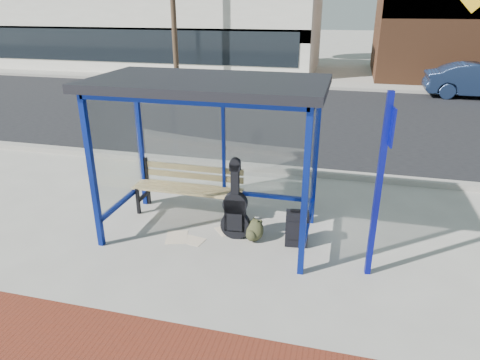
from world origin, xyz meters
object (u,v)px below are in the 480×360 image
(bench, at_px, (188,186))
(suitcase, at_px, (297,229))
(backpack, at_px, (254,231))
(guitar_bag, at_px, (235,211))
(parked_car, at_px, (480,81))

(bench, xyz_separation_m, suitcase, (1.95, -0.64, -0.23))
(bench, height_order, suitcase, bench)
(suitcase, relative_size, backpack, 1.70)
(bench, relative_size, guitar_bag, 1.53)
(guitar_bag, relative_size, suitcase, 2.08)
(suitcase, height_order, parked_car, parked_car)
(guitar_bag, height_order, parked_car, parked_car)
(backpack, bearing_deg, suitcase, 22.86)
(guitar_bag, relative_size, backpack, 3.54)
(parked_car, bearing_deg, suitcase, 157.26)
(guitar_bag, height_order, suitcase, guitar_bag)
(suitcase, xyz_separation_m, parked_car, (5.40, 12.70, 0.38))
(backpack, distance_m, parked_car, 14.11)
(backpack, bearing_deg, parked_car, 84.16)
(suitcase, height_order, backpack, suitcase)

